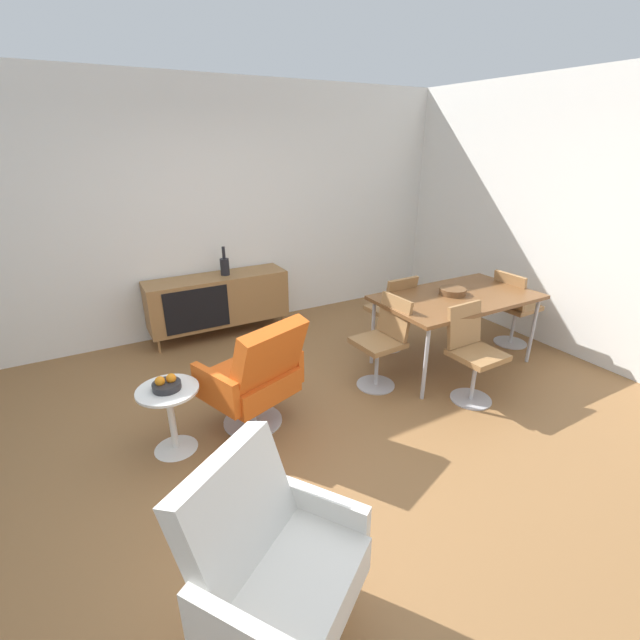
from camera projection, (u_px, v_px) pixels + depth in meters
name	position (u px, v px, depth m)	size (l,w,h in m)	color
ground_plane	(312.00, 440.00, 3.39)	(8.32, 8.32, 0.00)	olive
wall_back	(203.00, 212.00, 4.95)	(6.80, 0.12, 2.80)	white
wall_right	(596.00, 223.00, 4.31)	(0.12, 5.60, 2.80)	white
sideboard	(218.00, 299.00, 5.07)	(1.60, 0.45, 0.72)	olive
vase_cobalt	(225.00, 266.00, 4.98)	(0.10, 0.10, 0.33)	black
dining_table	(457.00, 300.00, 4.31)	(1.60, 0.90, 0.74)	brown
wooden_bowl_on_table	(453.00, 291.00, 4.32)	(0.26, 0.26, 0.06)	brown
dining_chair_far_end	(513.00, 306.00, 4.80)	(0.43, 0.41, 0.86)	#9E7042
dining_chair_front_left	(472.00, 350.00, 3.79)	(0.41, 0.44, 0.86)	#9E7042
dining_chair_near_window	(383.00, 339.00, 4.00)	(0.45, 0.42, 0.86)	#9E7042
dining_chair_back_left	(392.00, 310.00, 4.69)	(0.41, 0.43, 0.86)	#9E7042
lounge_chair_red	(255.00, 375.00, 3.39)	(0.85, 0.82, 0.95)	#D85919
armchair_black_shell	(272.00, 562.00, 1.89)	(0.90, 0.89, 0.95)	silver
side_table_round	(171.00, 412.00, 3.18)	(0.44, 0.44, 0.52)	white
fruit_bowl	(166.00, 384.00, 3.09)	(0.20, 0.20, 0.11)	#262628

